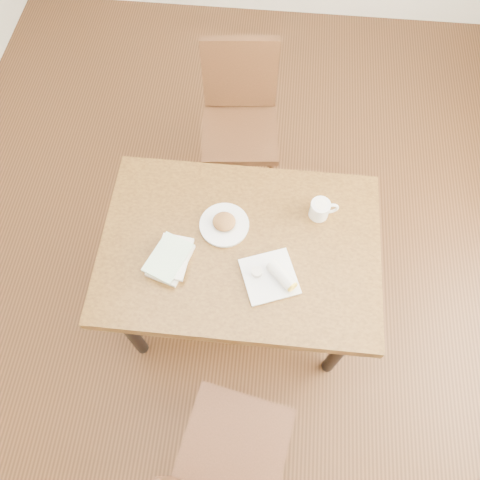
# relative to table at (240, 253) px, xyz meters

# --- Properties ---
(ground) EXTENTS (4.00, 5.00, 0.01)m
(ground) POSITION_rel_table_xyz_m (0.00, 0.00, -0.67)
(ground) COLOR #472814
(ground) RESTS_ON ground
(room_walls) EXTENTS (4.02, 5.02, 2.80)m
(room_walls) POSITION_rel_table_xyz_m (0.00, 0.00, 0.97)
(room_walls) COLOR white
(room_walls) RESTS_ON ground
(table) EXTENTS (1.21, 0.83, 0.75)m
(table) POSITION_rel_table_xyz_m (0.00, 0.00, 0.00)
(table) COLOR brown
(table) RESTS_ON ground
(chair_near) EXTENTS (0.49, 0.49, 0.95)m
(chair_near) POSITION_rel_table_xyz_m (0.04, -0.86, -0.12)
(chair_near) COLOR #472514
(chair_near) RESTS_ON ground
(chair_far) EXTENTS (0.46, 0.46, 0.95)m
(chair_far) POSITION_rel_table_xyz_m (-0.09, 0.92, -0.12)
(chair_far) COLOR #472814
(chair_far) RESTS_ON ground
(plate_scone) EXTENTS (0.22, 0.22, 0.07)m
(plate_scone) POSITION_rel_table_xyz_m (-0.08, 0.09, 0.10)
(plate_scone) COLOR white
(plate_scone) RESTS_ON table
(coffee_mug) EXTENTS (0.13, 0.09, 0.09)m
(coffee_mug) POSITION_rel_table_xyz_m (0.34, 0.19, 0.13)
(coffee_mug) COLOR white
(coffee_mug) RESTS_ON table
(plate_burrito) EXTENTS (0.27, 0.27, 0.07)m
(plate_burrito) POSITION_rel_table_xyz_m (0.15, -0.14, 0.11)
(plate_burrito) COLOR white
(plate_burrito) RESTS_ON table
(book_stack) EXTENTS (0.20, 0.24, 0.05)m
(book_stack) POSITION_rel_table_xyz_m (-0.28, -0.10, 0.11)
(book_stack) COLOR white
(book_stack) RESTS_ON table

